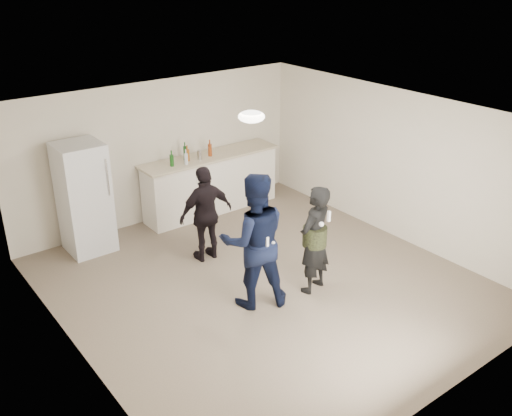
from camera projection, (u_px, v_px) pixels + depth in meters
floor at (264, 284)px, 8.37m from camera, size 6.00×6.00×0.00m
ceiling at (265, 118)px, 7.35m from camera, size 6.00×6.00×0.00m
wall_back at (160, 151)px, 10.03m from camera, size 6.00×0.00×6.00m
wall_front at (451, 303)px, 5.68m from camera, size 6.00×0.00×6.00m
wall_left at (71, 267)px, 6.33m from camera, size 0.00×6.00×6.00m
wall_right at (396, 165)px, 9.38m from camera, size 0.00×6.00×6.00m
counter at (211, 184)px, 10.56m from camera, size 2.60×0.56×1.05m
counter_top at (210, 156)px, 10.33m from camera, size 2.68×0.64×0.04m
fridge at (84, 198)px, 9.00m from camera, size 0.70×0.70×1.80m
fridge_handle at (108, 177)px, 8.73m from camera, size 0.02×0.02×0.60m
ceiling_dome at (251, 117)px, 7.58m from camera, size 0.36×0.36×0.16m
shaker at (200, 155)px, 10.09m from camera, size 0.08×0.08×0.17m
man at (254, 241)px, 7.55m from camera, size 1.14×1.04×1.91m
woman at (315, 240)px, 7.92m from camera, size 0.66×0.52×1.59m
camo_shorts at (315, 236)px, 7.90m from camera, size 0.34×0.34×0.28m
spectator at (206, 214)px, 8.78m from camera, size 0.92×0.42×1.54m
remote_man at (267, 242)px, 7.31m from camera, size 0.04×0.04×0.15m
nunchuk_man at (273, 243)px, 7.43m from camera, size 0.07×0.07×0.07m
remote_woman at (329, 216)px, 7.56m from camera, size 0.04×0.04×0.15m
nunchuk_woman at (321, 224)px, 7.56m from camera, size 0.07×0.07×0.07m
bottle_cluster at (189, 155)px, 9.99m from camera, size 0.89×0.27×0.25m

